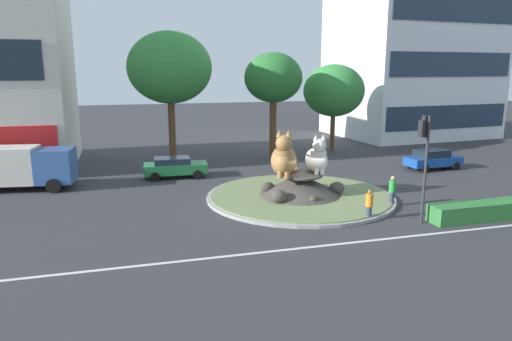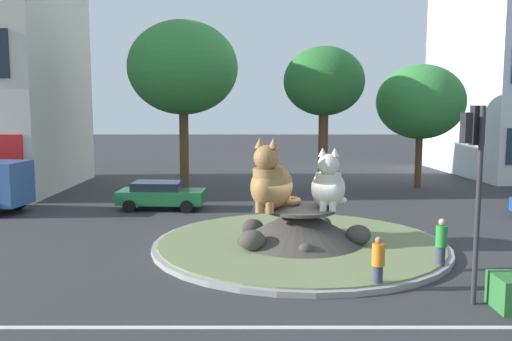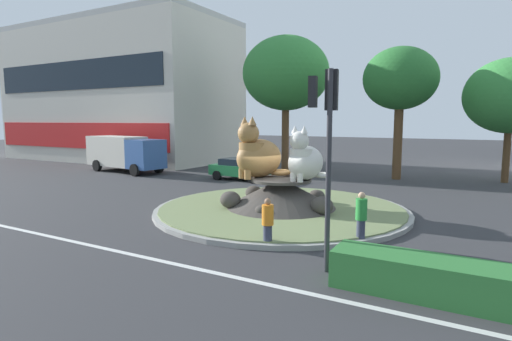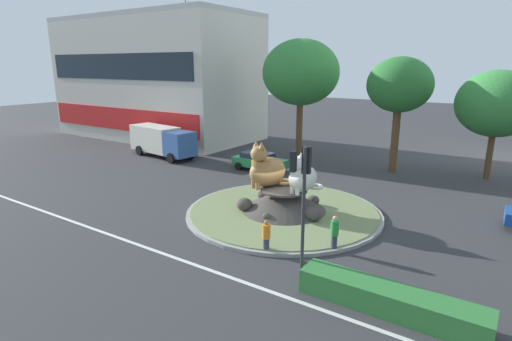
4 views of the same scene
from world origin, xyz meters
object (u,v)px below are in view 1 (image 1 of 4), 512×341
at_px(pedestrian_orange_shirt, 369,204).
at_px(delivery_box_truck, 12,166).
at_px(traffic_light_mast, 425,146).
at_px(third_tree_left, 334,91).
at_px(second_tree_near_tower, 170,68).
at_px(sedan_on_far_lane, 433,159).
at_px(broadleaf_tree_behind_island, 273,78).
at_px(cat_statue_white, 317,158).
at_px(cat_statue_tabby, 284,159).
at_px(pedestrian_green_shirt, 392,190).
at_px(hatchback_near_shophouse, 175,167).

distance_m(pedestrian_orange_shirt, delivery_box_truck, 22.01).
bearing_deg(traffic_light_mast, third_tree_left, -22.85).
relative_size(second_tree_near_tower, third_tree_left, 1.32).
bearing_deg(sedan_on_far_lane, second_tree_near_tower, 152.48).
distance_m(broadleaf_tree_behind_island, second_tree_near_tower, 8.66).
relative_size(cat_statue_white, sedan_on_far_lane, 0.53).
bearing_deg(cat_statue_white, cat_statue_tabby, -75.87).
distance_m(cat_statue_tabby, broadleaf_tree_behind_island, 14.41).
xyz_separation_m(cat_statue_tabby, traffic_light_mast, (5.25, -5.67, 1.42)).
xyz_separation_m(cat_statue_tabby, sedan_on_far_lane, (13.83, 5.07, -1.69)).
bearing_deg(pedestrian_green_shirt, cat_statue_white, 117.84).
bearing_deg(delivery_box_truck, hatchback_near_shophouse, 12.31).
height_order(second_tree_near_tower, sedan_on_far_lane, second_tree_near_tower).
distance_m(third_tree_left, pedestrian_green_shirt, 19.05).
xyz_separation_m(pedestrian_orange_shirt, sedan_on_far_lane, (10.84, 9.74, -0.03)).
bearing_deg(cat_statue_white, sedan_on_far_lane, 120.09).
bearing_deg(pedestrian_orange_shirt, cat_statue_tabby, 146.08).
bearing_deg(sedan_on_far_lane, hatchback_near_shophouse, 168.99).
bearing_deg(third_tree_left, hatchback_near_shophouse, -154.45).
bearing_deg(cat_statue_white, third_tree_left, 159.67).
bearing_deg(cat_statue_white, traffic_light_mast, 35.07).
relative_size(broadleaf_tree_behind_island, pedestrian_orange_shirt, 5.57).
relative_size(traffic_light_mast, sedan_on_far_lane, 1.22).
xyz_separation_m(broadleaf_tree_behind_island, second_tree_near_tower, (-8.61, 0.25, 0.86)).
height_order(traffic_light_mast, delivery_box_truck, traffic_light_mast).
relative_size(cat_statue_tabby, pedestrian_orange_shirt, 1.75).
bearing_deg(broadleaf_tree_behind_island, pedestrian_orange_shirt, -91.91).
height_order(second_tree_near_tower, delivery_box_truck, second_tree_near_tower).
bearing_deg(cat_statue_tabby, cat_statue_white, 115.62).
height_order(pedestrian_orange_shirt, delivery_box_truck, delivery_box_truck).
height_order(cat_statue_white, sedan_on_far_lane, cat_statue_white).
distance_m(pedestrian_orange_shirt, hatchback_near_shophouse, 14.97).
relative_size(third_tree_left, pedestrian_green_shirt, 4.62).
relative_size(cat_statue_tabby, broadleaf_tree_behind_island, 0.31).
bearing_deg(second_tree_near_tower, pedestrian_orange_shirt, -66.23).
distance_m(traffic_light_mast, sedan_on_far_lane, 14.09).
relative_size(second_tree_near_tower, pedestrian_green_shirt, 6.08).
height_order(traffic_light_mast, sedan_on_far_lane, traffic_light_mast).
height_order(broadleaf_tree_behind_island, sedan_on_far_lane, broadleaf_tree_behind_island).
height_order(third_tree_left, delivery_box_truck, third_tree_left).
relative_size(broadleaf_tree_behind_island, pedestrian_green_shirt, 5.16).
bearing_deg(pedestrian_orange_shirt, sedan_on_far_lane, 65.40).
bearing_deg(broadleaf_tree_behind_island, pedestrian_green_shirt, -83.34).
xyz_separation_m(cat_statue_tabby, hatchback_near_shophouse, (-5.50, 7.67, -1.72)).
height_order(cat_statue_tabby, traffic_light_mast, traffic_light_mast).
bearing_deg(traffic_light_mast, sedan_on_far_lane, -48.42).
distance_m(broadleaf_tree_behind_island, hatchback_near_shophouse, 12.24).
bearing_deg(hatchback_near_shophouse, pedestrian_green_shirt, -40.66).
bearing_deg(cat_statue_tabby, pedestrian_green_shirt, 82.12).
height_order(pedestrian_orange_shirt, hatchback_near_shophouse, pedestrian_orange_shirt).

